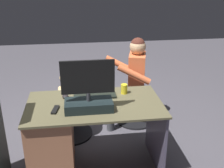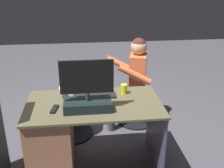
{
  "view_description": "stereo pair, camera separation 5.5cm",
  "coord_description": "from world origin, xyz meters",
  "px_view_note": "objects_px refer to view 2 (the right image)",
  "views": [
    {
      "loc": [
        0.15,
        2.67,
        1.89
      ],
      "look_at": [
        -0.21,
        0.01,
        0.79
      ],
      "focal_mm": 44.15,
      "sensor_mm": 36.0,
      "label": 1
    },
    {
      "loc": [
        0.1,
        2.67,
        1.89
      ],
      "look_at": [
        -0.21,
        0.01,
        0.79
      ],
      "focal_mm": 44.15,
      "sensor_mm": 36.0,
      "label": 2
    }
  ],
  "objects_px": {
    "desk": "(60,136)",
    "cup": "(124,89)",
    "visitor_chair": "(137,104)",
    "computer_mouse": "(65,96)",
    "monitor": "(87,96)",
    "tv_remote": "(54,109)",
    "teddy_bear": "(69,90)",
    "keyboard": "(95,96)",
    "person": "(132,75)",
    "office_chair_teddy": "(71,117)"
  },
  "relations": [
    {
      "from": "tv_remote",
      "to": "visitor_chair",
      "type": "distance_m",
      "value": 1.45
    },
    {
      "from": "teddy_bear",
      "to": "person",
      "type": "height_order",
      "value": "person"
    },
    {
      "from": "cup",
      "to": "person",
      "type": "height_order",
      "value": "person"
    },
    {
      "from": "computer_mouse",
      "to": "tv_remote",
      "type": "relative_size",
      "value": 0.64
    },
    {
      "from": "teddy_bear",
      "to": "visitor_chair",
      "type": "xyz_separation_m",
      "value": [
        -0.86,
        -0.22,
        -0.35
      ]
    },
    {
      "from": "tv_remote",
      "to": "person",
      "type": "relative_size",
      "value": 0.13
    },
    {
      "from": "person",
      "to": "computer_mouse",
      "type": "bearing_deg",
      "value": 40.46
    },
    {
      "from": "desk",
      "to": "tv_remote",
      "type": "distance_m",
      "value": 0.37
    },
    {
      "from": "computer_mouse",
      "to": "visitor_chair",
      "type": "relative_size",
      "value": 0.19
    },
    {
      "from": "desk",
      "to": "keyboard",
      "type": "bearing_deg",
      "value": -157.13
    },
    {
      "from": "cup",
      "to": "office_chair_teddy",
      "type": "relative_size",
      "value": 0.19
    },
    {
      "from": "desk",
      "to": "visitor_chair",
      "type": "distance_m",
      "value": 1.29
    },
    {
      "from": "computer_mouse",
      "to": "office_chair_teddy",
      "type": "distance_m",
      "value": 0.69
    },
    {
      "from": "keyboard",
      "to": "cup",
      "type": "bearing_deg",
      "value": -172.46
    },
    {
      "from": "monitor",
      "to": "person",
      "type": "distance_m",
      "value": 1.14
    },
    {
      "from": "cup",
      "to": "office_chair_teddy",
      "type": "xyz_separation_m",
      "value": [
        0.58,
        -0.45,
        -0.54
      ]
    },
    {
      "from": "person",
      "to": "visitor_chair",
      "type": "bearing_deg",
      "value": -164.91
    },
    {
      "from": "monitor",
      "to": "keyboard",
      "type": "bearing_deg",
      "value": -105.99
    },
    {
      "from": "tv_remote",
      "to": "monitor",
      "type": "bearing_deg",
      "value": -172.48
    },
    {
      "from": "visitor_chair",
      "to": "tv_remote",
      "type": "bearing_deg",
      "value": 45.08
    },
    {
      "from": "keyboard",
      "to": "computer_mouse",
      "type": "relative_size",
      "value": 4.38
    },
    {
      "from": "monitor",
      "to": "teddy_bear",
      "type": "bearing_deg",
      "value": -75.44
    },
    {
      "from": "teddy_bear",
      "to": "computer_mouse",
      "type": "bearing_deg",
      "value": 87.83
    },
    {
      "from": "computer_mouse",
      "to": "office_chair_teddy",
      "type": "relative_size",
      "value": 0.18
    },
    {
      "from": "monitor",
      "to": "visitor_chair",
      "type": "relative_size",
      "value": 0.91
    },
    {
      "from": "computer_mouse",
      "to": "teddy_bear",
      "type": "relative_size",
      "value": 0.26
    },
    {
      "from": "cup",
      "to": "visitor_chair",
      "type": "distance_m",
      "value": 0.91
    },
    {
      "from": "monitor",
      "to": "tv_remote",
      "type": "relative_size",
      "value": 3.13
    },
    {
      "from": "cup",
      "to": "monitor",
      "type": "bearing_deg",
      "value": 38.93
    },
    {
      "from": "desk",
      "to": "office_chair_teddy",
      "type": "xyz_separation_m",
      "value": [
        -0.08,
        -0.64,
        -0.15
      ]
    },
    {
      "from": "computer_mouse",
      "to": "tv_remote",
      "type": "bearing_deg",
      "value": 72.37
    },
    {
      "from": "desk",
      "to": "cup",
      "type": "distance_m",
      "value": 0.79
    },
    {
      "from": "monitor",
      "to": "teddy_bear",
      "type": "relative_size",
      "value": 1.27
    },
    {
      "from": "computer_mouse",
      "to": "teddy_bear",
      "type": "height_order",
      "value": "teddy_bear"
    },
    {
      "from": "office_chair_teddy",
      "to": "cup",
      "type": "bearing_deg",
      "value": 142.14
    },
    {
      "from": "cup",
      "to": "visitor_chair",
      "type": "bearing_deg",
      "value": -112.8
    },
    {
      "from": "keyboard",
      "to": "person",
      "type": "xyz_separation_m",
      "value": [
        -0.51,
        -0.7,
        -0.07
      ]
    },
    {
      "from": "monitor",
      "to": "computer_mouse",
      "type": "bearing_deg",
      "value": -52.46
    },
    {
      "from": "desk",
      "to": "keyboard",
      "type": "xyz_separation_m",
      "value": [
        -0.35,
        -0.15,
        0.35
      ]
    },
    {
      "from": "teddy_bear",
      "to": "visitor_chair",
      "type": "distance_m",
      "value": 0.96
    },
    {
      "from": "tv_remote",
      "to": "visitor_chair",
      "type": "height_order",
      "value": "tv_remote"
    },
    {
      "from": "office_chair_teddy",
      "to": "person",
      "type": "xyz_separation_m",
      "value": [
        -0.78,
        -0.21,
        0.43
      ]
    },
    {
      "from": "office_chair_teddy",
      "to": "teddy_bear",
      "type": "xyz_separation_m",
      "value": [
        0.0,
        -0.01,
        0.36
      ]
    },
    {
      "from": "desk",
      "to": "monitor",
      "type": "xyz_separation_m",
      "value": [
        -0.28,
        0.12,
        0.47
      ]
    },
    {
      "from": "visitor_chair",
      "to": "computer_mouse",
      "type": "bearing_deg",
      "value": 38.61
    },
    {
      "from": "monitor",
      "to": "office_chair_teddy",
      "type": "xyz_separation_m",
      "value": [
        0.2,
        -0.75,
        -0.62
      ]
    },
    {
      "from": "keyboard",
      "to": "person",
      "type": "height_order",
      "value": "person"
    },
    {
      "from": "tv_remote",
      "to": "teddy_bear",
      "type": "height_order",
      "value": "teddy_bear"
    },
    {
      "from": "cup",
      "to": "desk",
      "type": "bearing_deg",
      "value": 16.1
    },
    {
      "from": "keyboard",
      "to": "cup",
      "type": "distance_m",
      "value": 0.31
    }
  ]
}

